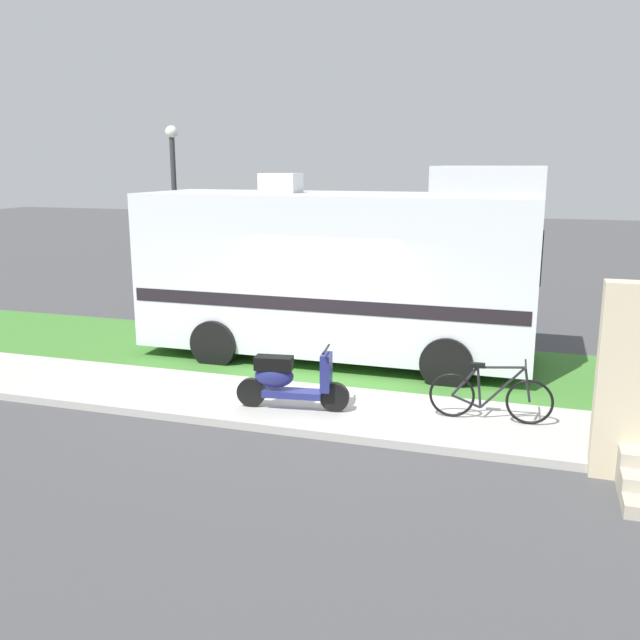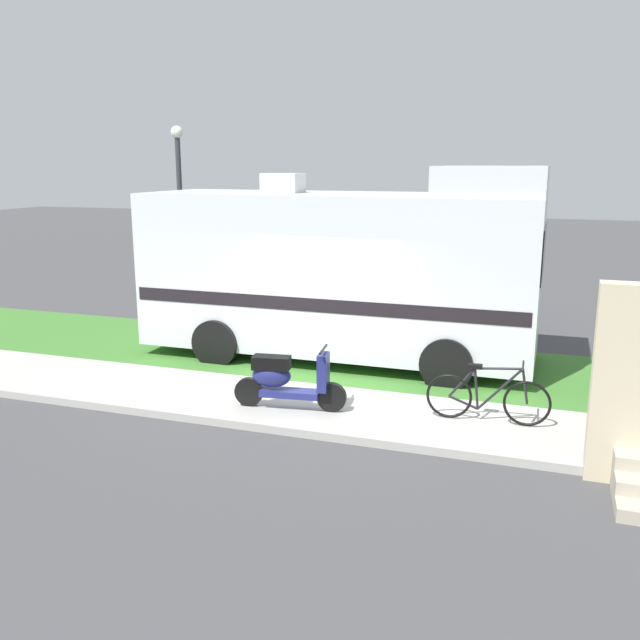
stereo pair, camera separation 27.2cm
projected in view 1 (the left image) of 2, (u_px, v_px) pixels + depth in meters
ground_plane at (315, 386)px, 11.71m from camera, size 80.00×80.00×0.00m
sidewalk at (291, 406)px, 10.58m from camera, size 24.00×2.00×0.12m
grass_strip at (339, 361)px, 13.10m from camera, size 24.00×3.40×0.08m
motorhome_rv at (342, 270)px, 12.92m from camera, size 7.36×2.62×3.68m
scooter at (288, 379)px, 10.22m from camera, size 1.71×0.54×0.97m
bicycle at (490, 396)px, 9.75m from camera, size 1.74×0.52×0.88m
pickup_truck_near at (352, 277)px, 17.07m from camera, size 5.40×2.48×1.80m
street_lamp_post at (175, 207)px, 15.79m from camera, size 0.28×0.28×4.56m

